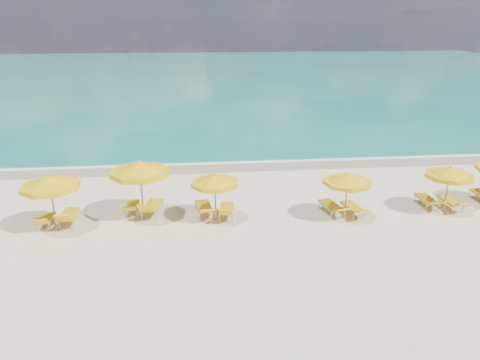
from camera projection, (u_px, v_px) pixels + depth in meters
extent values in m
plane|color=beige|center=(244.00, 218.00, 20.11)|extent=(120.00, 120.00, 0.00)
cube|color=#136E57|center=(206.00, 76.00, 65.05)|extent=(120.00, 80.00, 0.30)
cube|color=tan|center=(230.00, 165.00, 27.04)|extent=(120.00, 2.60, 0.01)
cube|color=white|center=(228.00, 161.00, 27.79)|extent=(120.00, 1.20, 0.03)
cube|color=white|center=(140.00, 129.00, 35.45)|extent=(14.00, 0.36, 0.05)
cube|color=white|center=(301.00, 108.00, 43.36)|extent=(18.00, 0.30, 0.05)
cylinder|color=tan|center=(53.00, 204.00, 18.63)|extent=(0.07, 0.07, 2.27)
cone|color=yellow|center=(50.00, 181.00, 18.31)|extent=(2.90, 2.90, 0.45)
cylinder|color=yellow|center=(50.00, 187.00, 18.38)|extent=(2.93, 2.93, 0.18)
sphere|color=tan|center=(49.00, 176.00, 18.23)|extent=(0.10, 0.10, 0.10)
cylinder|color=tan|center=(142.00, 191.00, 19.72)|extent=(0.08, 0.08, 2.49)
cone|color=yellow|center=(140.00, 167.00, 19.37)|extent=(3.12, 3.12, 0.50)
cylinder|color=yellow|center=(140.00, 173.00, 19.45)|extent=(3.15, 3.15, 0.20)
sphere|color=tan|center=(139.00, 161.00, 19.28)|extent=(0.11, 0.11, 0.11)
cylinder|color=tan|center=(215.00, 198.00, 19.59)|extent=(0.06, 0.06, 2.01)
cone|color=yellow|center=(215.00, 179.00, 19.30)|extent=(2.46, 2.46, 0.40)
cylinder|color=yellow|center=(215.00, 183.00, 19.37)|extent=(2.48, 2.48, 0.16)
sphere|color=tan|center=(215.00, 174.00, 19.24)|extent=(0.09, 0.09, 0.09)
cylinder|color=tan|center=(346.00, 197.00, 19.71)|extent=(0.06, 0.06, 2.01)
cone|color=yellow|center=(348.00, 178.00, 19.42)|extent=(2.31, 2.31, 0.40)
cylinder|color=yellow|center=(347.00, 182.00, 19.49)|extent=(2.33, 2.33, 0.16)
sphere|color=tan|center=(348.00, 173.00, 19.35)|extent=(0.09, 0.09, 0.09)
cylinder|color=tan|center=(447.00, 190.00, 20.41)|extent=(0.06, 0.06, 2.04)
cone|color=yellow|center=(450.00, 172.00, 20.12)|extent=(2.47, 2.47, 0.41)
cylinder|color=yellow|center=(449.00, 176.00, 20.19)|extent=(2.49, 2.49, 0.16)
sphere|color=tan|center=(451.00, 167.00, 20.05)|extent=(0.09, 0.09, 0.09)
cube|color=yellow|center=(46.00, 218.00, 19.32)|extent=(0.57, 1.18, 0.07)
cube|color=yellow|center=(41.00, 221.00, 18.54)|extent=(0.54, 0.45, 0.45)
cube|color=yellow|center=(70.00, 214.00, 19.49)|extent=(0.66, 1.40, 0.09)
cube|color=yellow|center=(64.00, 218.00, 18.55)|extent=(0.63, 0.54, 0.52)
cube|color=yellow|center=(132.00, 205.00, 20.60)|extent=(0.53, 1.18, 0.07)
cube|color=yellow|center=(130.00, 209.00, 19.78)|extent=(0.53, 0.50, 0.37)
cube|color=yellow|center=(153.00, 205.00, 20.39)|extent=(0.90, 1.51, 0.09)
cube|color=yellow|center=(146.00, 208.00, 19.44)|extent=(0.72, 0.64, 0.54)
cube|color=yellow|center=(204.00, 206.00, 20.33)|extent=(0.78, 1.43, 0.08)
cube|color=yellow|center=(207.00, 211.00, 19.40)|extent=(0.68, 0.67, 0.40)
cube|color=yellow|center=(227.00, 208.00, 20.15)|extent=(0.72, 1.34, 0.08)
cube|color=yellow|center=(226.00, 212.00, 19.27)|extent=(0.63, 0.56, 0.47)
cube|color=yellow|center=(330.00, 205.00, 20.51)|extent=(0.82, 1.39, 0.08)
cube|color=yellow|center=(341.00, 210.00, 19.63)|extent=(0.69, 0.69, 0.33)
cube|color=yellow|center=(352.00, 206.00, 20.45)|extent=(0.74, 1.28, 0.07)
cube|color=yellow|center=(362.00, 211.00, 19.62)|extent=(0.63, 0.64, 0.29)
cube|color=yellow|center=(426.00, 198.00, 21.23)|extent=(0.59, 1.28, 0.08)
cube|color=yellow|center=(436.00, 203.00, 20.34)|extent=(0.58, 0.58, 0.35)
cube|color=yellow|center=(450.00, 201.00, 21.05)|extent=(0.61, 1.23, 0.07)
cube|color=yellow|center=(462.00, 205.00, 20.22)|extent=(0.57, 0.55, 0.36)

